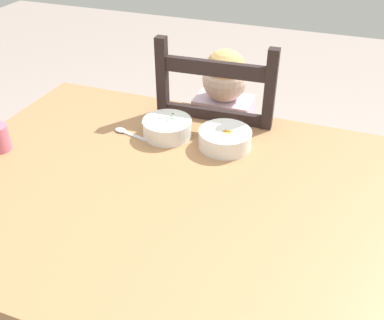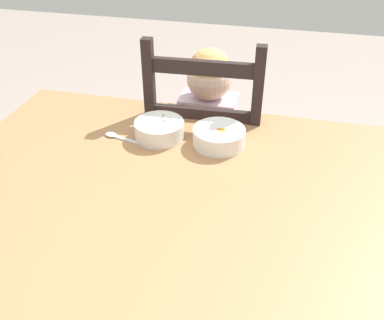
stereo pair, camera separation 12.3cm
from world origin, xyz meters
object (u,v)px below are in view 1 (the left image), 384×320
Objects in this scene: child_figure at (221,131)px; bowl_of_peas at (167,127)px; spoon at (125,132)px; bowl_of_carrots at (225,138)px; dining_table at (200,217)px; dining_chair at (220,163)px.

bowl_of_peas is (-0.10, -0.29, 0.15)m from child_figure.
child_figure is 0.43m from spoon.
bowl_of_peas is at bearing 179.97° from bowl_of_carrots.
spoon is at bearing -165.46° from bowl_of_peas.
bowl_of_peas is 1.19× the size of spoon.
spoon is (-0.14, -0.04, -0.03)m from bowl_of_peas.
child_figure reaches higher than bowl_of_peas.
dining_table is 9.37× the size of bowl_of_carrots.
dining_chair reaches higher than bowl_of_peas.
bowl_of_peas is at bearing 129.11° from dining_table.
bowl_of_carrots is at bearing -71.11° from child_figure.
dining_chair is at bearing 100.98° from dining_table.
bowl_of_carrots is at bearing 6.11° from spoon.
dining_table is 1.67× the size of child_figure.
dining_chair is 0.43m from bowl_of_carrots.
spoon is (-0.35, 0.22, 0.09)m from dining_table.
child_figure is at bearing 108.89° from bowl_of_carrots.
dining_table is 0.35m from bowl_of_peas.
bowl_of_peas is at bearing 14.54° from spoon.
bowl_of_peas is (-0.21, 0.26, 0.12)m from dining_table.
bowl_of_carrots is at bearing -71.63° from dining_chair.
bowl_of_carrots is 1.23× the size of spoon.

